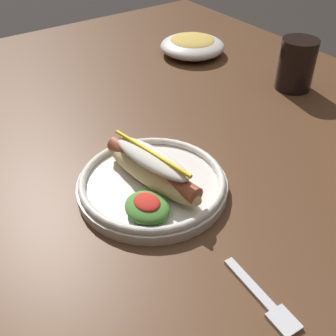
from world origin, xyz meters
The scene contains 5 objects.
dining_table centered at (0.00, 0.00, 0.66)m, with size 1.45×1.08×0.74m.
hot_dog_plate centered at (0.07, -0.13, 0.76)m, with size 0.23×0.23×0.08m.
fork centered at (0.32, -0.14, 0.74)m, with size 0.12×0.03×0.00m.
soda_cup centered at (-0.04, 0.32, 0.80)m, with size 0.08×0.08×0.11m, color black.
side_bowl centered at (-0.32, 0.25, 0.76)m, with size 0.16×0.16×0.05m.
Camera 1 is at (0.49, -0.40, 1.16)m, focal length 44.28 mm.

